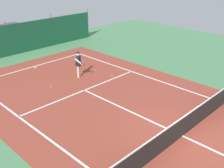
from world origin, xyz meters
The scene contains 9 objects.
ground_plane centered at (0.00, 0.00, 0.00)m, with size 36.00×36.00×0.00m, color #4C8456.
court_surface centered at (0.00, 0.00, 0.00)m, with size 11.02×26.60×0.01m.
tennis_net centered at (0.00, 0.00, 0.51)m, with size 10.12×0.10×1.10m.
back_fence centered at (0.00, 15.88, 0.67)m, with size 16.30×0.98×2.70m.
tennis_player centered at (1.05, 8.16, 0.96)m, with size 0.56×0.83×1.64m.
tennis_ball_near_player centered at (-1.11, 8.16, 0.03)m, with size 0.07×0.07×0.07m, color #CCDB33.
tennis_ball_midcourt centered at (2.66, 6.80, 0.03)m, with size 0.07×0.07×0.07m, color #CCDB33.
tennis_ball_by_sideline centered at (2.55, 8.28, 0.03)m, with size 0.07×0.07×0.07m, color #CCDB33.
parked_car centered at (2.06, 18.52, 0.84)m, with size 2.30×4.34×1.68m.
Camera 1 is at (-8.99, -4.66, 6.78)m, focal length 43.88 mm.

